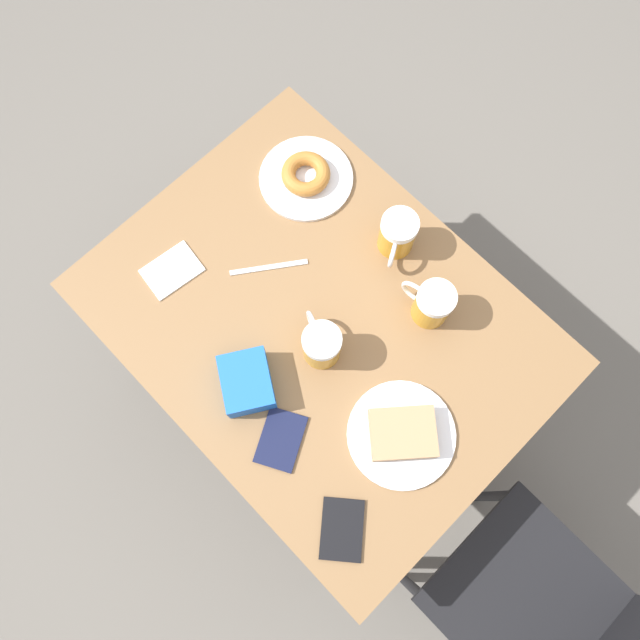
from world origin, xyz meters
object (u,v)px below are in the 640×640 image
plate_with_donut (306,176)px  napkin_folded (172,270)px  passport_far_edge (342,529)px  plate_with_cake (402,434)px  beer_mug_left (397,235)px  fork (269,267)px  blue_pouch (247,382)px  passport_near_edge (281,439)px  beer_mug_right (432,304)px  beer_mug_center (321,344)px

plate_with_donut → napkin_folded: plate_with_donut is taller
passport_far_edge → plate_with_cake: bearing=-168.1°
beer_mug_left → passport_far_edge: size_ratio=0.77×
fork → blue_pouch: (0.22, 0.17, 0.03)m
beer_mug_left → napkin_folded: beer_mug_left is taller
napkin_folded → passport_near_edge: passport_near_edge is taller
plate_with_cake → passport_far_edge: plate_with_cake is taller
plate_with_cake → napkin_folded: plate_with_cake is taller
beer_mug_right → passport_near_edge: 0.45m
beer_mug_right → blue_pouch: 0.45m
fork → napkin_folded: bearing=-42.4°
beer_mug_left → passport_far_edge: beer_mug_left is taller
plate_with_cake → napkin_folded: bearing=-80.4°
beer_mug_right → passport_near_edge: bearing=-3.2°
beer_mug_center → beer_mug_right: 0.26m
beer_mug_right → fork: bearing=-60.6°
beer_mug_center → beer_mug_left: bearing=-168.3°
plate_with_donut → beer_mug_right: 0.45m
beer_mug_center → napkin_folded: size_ratio=0.88×
beer_mug_right → blue_pouch: (0.41, -0.16, -0.02)m
passport_near_edge → napkin_folded: bearing=-100.5°
plate_with_cake → plate_with_donut: plate_with_cake is taller
fork → passport_far_edge: 0.61m
beer_mug_left → fork: size_ratio=0.74×
passport_near_edge → blue_pouch: blue_pouch is taller
beer_mug_right → napkin_folded: bearing=-53.8°
plate_with_donut → passport_near_edge: bearing=41.0°
beer_mug_left → beer_mug_right: size_ratio=0.93×
plate_with_donut → passport_near_edge: (0.48, 0.42, -0.01)m
passport_far_edge → beer_mug_right: bearing=-157.4°
fork → passport_near_edge: (0.26, 0.31, 0.00)m
plate_with_donut → beer_mug_right: bearing=85.5°
fork → passport_far_edge: (0.29, 0.54, 0.00)m
beer_mug_left → plate_with_cake: bearing=45.6°
beer_mug_center → plate_with_donut: bearing=-129.5°
beer_mug_center → passport_far_edge: beer_mug_center is taller
plate_with_cake → beer_mug_right: 0.29m
plate_with_donut → beer_mug_center: bearing=50.5°
plate_with_cake → beer_mug_right: bearing=-148.7°
plate_with_cake → passport_near_edge: bearing=-42.1°
beer_mug_left → fork: bearing=-33.2°
plate_with_cake → plate_with_donut: size_ratio=1.03×
passport_near_edge → blue_pouch: bearing=-102.7°
beer_mug_left → napkin_folded: size_ratio=0.84×
napkin_folded → passport_far_edge: passport_far_edge is taller
beer_mug_center → blue_pouch: size_ratio=0.74×
beer_mug_left → fork: 0.31m
plate_with_cake → plate_with_donut: bearing=-115.6°
fork → beer_mug_right: bearing=119.4°
fork → blue_pouch: blue_pouch is taller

